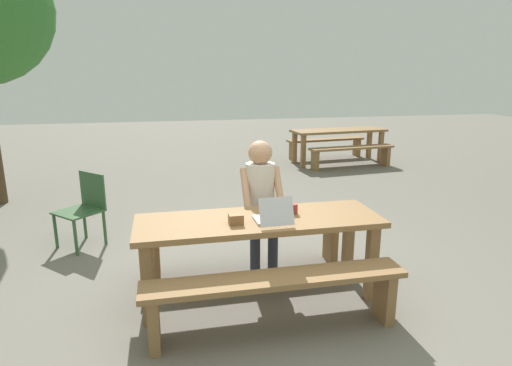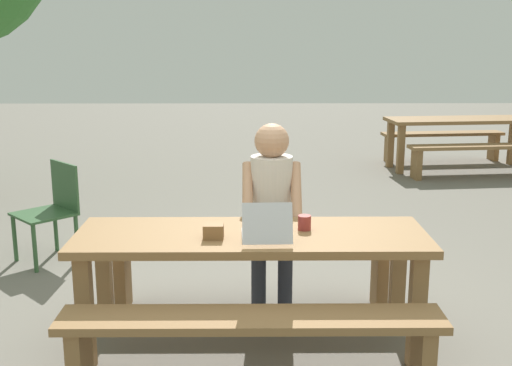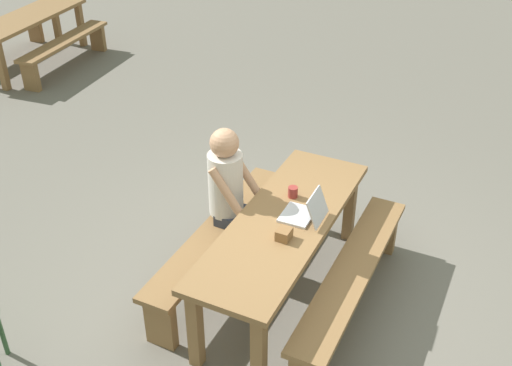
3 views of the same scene
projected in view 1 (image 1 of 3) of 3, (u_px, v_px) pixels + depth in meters
name	position (u px, v px, depth m)	size (l,w,h in m)	color
ground_plane	(259.00, 296.00, 3.89)	(30.00, 30.00, 0.00)	slate
picnic_table_front	(259.00, 230.00, 3.74)	(2.12, 0.70, 0.75)	olive
bench_near	(276.00, 290.00, 3.25)	(2.02, 0.30, 0.48)	olive
bench_far	(247.00, 235.00, 4.35)	(2.02, 0.30, 0.48)	olive
laptop	(273.00, 216.00, 3.58)	(0.29, 0.33, 0.24)	silver
small_pouch	(236.00, 219.00, 3.56)	(0.12, 0.10, 0.08)	olive
coffee_mug	(293.00, 209.00, 3.82)	(0.08, 0.08, 0.09)	#99332D
person_seated	(261.00, 195.00, 4.24)	(0.40, 0.40, 1.33)	#333847
plastic_chair	(84.00, 207.00, 4.97)	(0.62, 0.62, 0.84)	#335933
picnic_table_mid	(339.00, 135.00, 9.55)	(2.16, 0.88, 0.75)	olive
bench_mid_south	(352.00, 152.00, 9.07)	(1.92, 0.49, 0.46)	olive
bench_mid_north	(326.00, 143.00, 10.17)	(1.92, 0.49, 0.46)	olive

